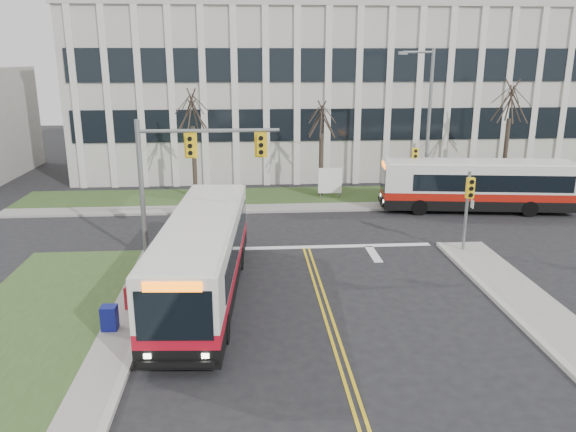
# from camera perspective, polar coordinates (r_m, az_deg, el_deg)

# --- Properties ---
(ground) EXTENTS (120.00, 120.00, 0.00)m
(ground) POSITION_cam_1_polar(r_m,az_deg,el_deg) (19.23, 4.41, -11.16)
(ground) COLOR black
(ground) RESTS_ON ground
(sidewalk_west) EXTENTS (1.20, 26.00, 0.14)m
(sidewalk_west) POSITION_cam_1_polar(r_m,az_deg,el_deg) (15.35, -20.94, -19.62)
(sidewalk_west) COLOR #9E9B93
(sidewalk_west) RESTS_ON ground
(sidewalk_cross) EXTENTS (44.00, 1.60, 0.14)m
(sidewalk_cross) POSITION_cam_1_polar(r_m,az_deg,el_deg) (34.15, 8.97, 0.98)
(sidewalk_cross) COLOR #9E9B93
(sidewalk_cross) RESTS_ON ground
(building_lawn) EXTENTS (44.00, 5.00, 0.12)m
(building_lawn) POSITION_cam_1_polar(r_m,az_deg,el_deg) (36.80, 8.00, 2.08)
(building_lawn) COLOR #354C20
(building_lawn) RESTS_ON ground
(office_building) EXTENTS (40.00, 16.00, 12.00)m
(office_building) POSITION_cam_1_polar(r_m,az_deg,el_deg) (47.63, 5.23, 12.50)
(office_building) COLOR beige
(office_building) RESTS_ON ground
(mast_arm_signal) EXTENTS (6.11, 0.38, 6.20)m
(mast_arm_signal) POSITION_cam_1_polar(r_m,az_deg,el_deg) (24.67, -10.97, 5.15)
(mast_arm_signal) COLOR slate
(mast_arm_signal) RESTS_ON ground
(signal_pole_near) EXTENTS (0.34, 0.39, 3.80)m
(signal_pole_near) POSITION_cam_1_polar(r_m,az_deg,el_deg) (26.54, 17.83, 1.53)
(signal_pole_near) COLOR slate
(signal_pole_near) RESTS_ON ground
(signal_pole_far) EXTENTS (0.34, 0.39, 3.80)m
(signal_pole_far) POSITION_cam_1_polar(r_m,az_deg,el_deg) (34.38, 12.66, 5.04)
(signal_pole_far) COLOR slate
(signal_pole_far) RESTS_ON ground
(streetlight) EXTENTS (2.15, 0.25, 9.20)m
(streetlight) POSITION_cam_1_polar(r_m,az_deg,el_deg) (35.00, 13.87, 9.61)
(streetlight) COLOR slate
(streetlight) RESTS_ON ground
(directory_sign) EXTENTS (1.50, 0.12, 2.00)m
(directory_sign) POSITION_cam_1_polar(r_m,az_deg,el_deg) (35.63, 4.29, 3.57)
(directory_sign) COLOR slate
(directory_sign) RESTS_ON ground
(tree_left) EXTENTS (1.80, 1.80, 7.70)m
(tree_left) POSITION_cam_1_polar(r_m,az_deg,el_deg) (35.23, -9.72, 10.40)
(tree_left) COLOR #42352B
(tree_left) RESTS_ON ground
(tree_mid) EXTENTS (1.80, 1.80, 6.82)m
(tree_mid) POSITION_cam_1_polar(r_m,az_deg,el_deg) (35.65, 3.44, 9.64)
(tree_mid) COLOR #42352B
(tree_mid) RESTS_ON ground
(tree_right) EXTENTS (1.80, 1.80, 8.25)m
(tree_right) POSITION_cam_1_polar(r_m,az_deg,el_deg) (38.82, 21.68, 10.60)
(tree_right) COLOR #42352B
(tree_right) RESTS_ON ground
(bus_main) EXTENTS (3.19, 11.48, 3.02)m
(bus_main) POSITION_cam_1_polar(r_m,az_deg,el_deg) (21.10, -8.60, -4.31)
(bus_main) COLOR silver
(bus_main) RESTS_ON ground
(bus_cross) EXTENTS (11.11, 3.74, 2.91)m
(bus_cross) POSITION_cam_1_polar(r_m,az_deg,el_deg) (34.45, 18.67, 2.82)
(bus_cross) COLOR silver
(bus_cross) RESTS_ON ground
(newspaper_box_blue) EXTENTS (0.51, 0.46, 0.95)m
(newspaper_box_blue) POSITION_cam_1_polar(r_m,az_deg,el_deg) (19.46, -17.67, -10.01)
(newspaper_box_blue) COLOR navy
(newspaper_box_blue) RESTS_ON ground
(newspaper_box_red) EXTENTS (0.61, 0.58, 0.95)m
(newspaper_box_red) POSITION_cam_1_polar(r_m,az_deg,el_deg) (20.75, -15.40, -8.15)
(newspaper_box_red) COLOR maroon
(newspaper_box_red) RESTS_ON ground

